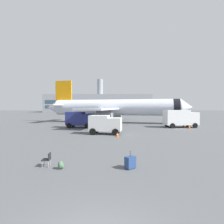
{
  "coord_description": "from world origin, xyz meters",
  "views": [
    {
      "loc": [
        0.59,
        -4.38,
        3.75
      ],
      "look_at": [
        0.51,
        23.24,
        3.0
      ],
      "focal_mm": 28.79,
      "sensor_mm": 36.0,
      "label": 1
    }
  ],
  "objects_px": {
    "safety_cone_near": "(118,135)",
    "safety_cone_far": "(114,119)",
    "safety_cone_outer": "(184,125)",
    "gate_chair": "(48,159)",
    "safety_cone_mid": "(190,127)",
    "cargo_van": "(105,124)",
    "traveller_backpack": "(61,165)",
    "airplane_at_gate": "(114,108)",
    "rolling_suitcase": "(131,162)",
    "service_truck": "(80,119)",
    "fuel_truck": "(181,118)"
  },
  "relations": [
    {
      "from": "fuel_truck",
      "to": "traveller_backpack",
      "type": "distance_m",
      "value": 27.37
    },
    {
      "from": "safety_cone_mid",
      "to": "rolling_suitcase",
      "type": "height_order",
      "value": "rolling_suitcase"
    },
    {
      "from": "service_truck",
      "to": "safety_cone_outer",
      "type": "distance_m",
      "value": 19.55
    },
    {
      "from": "cargo_van",
      "to": "safety_cone_near",
      "type": "height_order",
      "value": "cargo_van"
    },
    {
      "from": "safety_cone_near",
      "to": "safety_cone_far",
      "type": "distance_m",
      "value": 27.82
    },
    {
      "from": "safety_cone_near",
      "to": "traveller_backpack",
      "type": "xyz_separation_m",
      "value": [
        -3.77,
        -11.57,
        -0.06
      ]
    },
    {
      "from": "cargo_van",
      "to": "safety_cone_mid",
      "type": "distance_m",
      "value": 15.97
    },
    {
      "from": "fuel_truck",
      "to": "cargo_van",
      "type": "distance_m",
      "value": 15.95
    },
    {
      "from": "airplane_at_gate",
      "to": "service_truck",
      "type": "relative_size",
      "value": 7.03
    },
    {
      "from": "safety_cone_far",
      "to": "airplane_at_gate",
      "type": "bearing_deg",
      "value": -88.84
    },
    {
      "from": "safety_cone_mid",
      "to": "gate_chair",
      "type": "height_order",
      "value": "gate_chair"
    },
    {
      "from": "gate_chair",
      "to": "safety_cone_mid",
      "type": "bearing_deg",
      "value": 48.73
    },
    {
      "from": "safety_cone_mid",
      "to": "service_truck",
      "type": "bearing_deg",
      "value": 176.07
    },
    {
      "from": "cargo_van",
      "to": "safety_cone_far",
      "type": "distance_m",
      "value": 25.41
    },
    {
      "from": "safety_cone_mid",
      "to": "rolling_suitcase",
      "type": "xyz_separation_m",
      "value": [
        -12.45,
        -20.47,
        0.05
      ]
    },
    {
      "from": "rolling_suitcase",
      "to": "gate_chair",
      "type": "xyz_separation_m",
      "value": [
        -5.2,
        0.36,
        0.11
      ]
    },
    {
      "from": "traveller_backpack",
      "to": "safety_cone_outer",
      "type": "bearing_deg",
      "value": 54.06
    },
    {
      "from": "safety_cone_far",
      "to": "safety_cone_outer",
      "type": "distance_m",
      "value": 21.09
    },
    {
      "from": "service_truck",
      "to": "safety_cone_far",
      "type": "relative_size",
      "value": 6.73
    },
    {
      "from": "safety_cone_near",
      "to": "gate_chair",
      "type": "height_order",
      "value": "gate_chair"
    },
    {
      "from": "safety_cone_near",
      "to": "fuel_truck",
      "type": "bearing_deg",
      "value": 41.94
    },
    {
      "from": "safety_cone_far",
      "to": "rolling_suitcase",
      "type": "bearing_deg",
      "value": -88.84
    },
    {
      "from": "safety_cone_outer",
      "to": "gate_chair",
      "type": "height_order",
      "value": "gate_chair"
    },
    {
      "from": "airplane_at_gate",
      "to": "safety_cone_mid",
      "type": "height_order",
      "value": "airplane_at_gate"
    },
    {
      "from": "airplane_at_gate",
      "to": "service_truck",
      "type": "distance_m",
      "value": 12.45
    },
    {
      "from": "safety_cone_outer",
      "to": "gate_chair",
      "type": "bearing_deg",
      "value": -128.05
    },
    {
      "from": "fuel_truck",
      "to": "safety_cone_far",
      "type": "relative_size",
      "value": 8.28
    },
    {
      "from": "safety_cone_near",
      "to": "safety_cone_far",
      "type": "bearing_deg",
      "value": 90.72
    },
    {
      "from": "cargo_van",
      "to": "gate_chair",
      "type": "height_order",
      "value": "cargo_van"
    },
    {
      "from": "airplane_at_gate",
      "to": "gate_chair",
      "type": "height_order",
      "value": "airplane_at_gate"
    },
    {
      "from": "airplane_at_gate",
      "to": "cargo_van",
      "type": "xyz_separation_m",
      "value": [
        -1.44,
        -18.34,
        -2.21
      ]
    },
    {
      "from": "safety_cone_near",
      "to": "rolling_suitcase",
      "type": "xyz_separation_m",
      "value": [
        0.45,
        -11.5,
        0.1
      ]
    },
    {
      "from": "airplane_at_gate",
      "to": "safety_cone_outer",
      "type": "height_order",
      "value": "airplane_at_gate"
    },
    {
      "from": "safety_cone_far",
      "to": "gate_chair",
      "type": "xyz_separation_m",
      "value": [
        -4.4,
        -38.95,
        0.13
      ]
    },
    {
      "from": "service_truck",
      "to": "airplane_at_gate",
      "type": "bearing_deg",
      "value": 58.64
    },
    {
      "from": "cargo_van",
      "to": "safety_cone_mid",
      "type": "bearing_deg",
      "value": 24.12
    },
    {
      "from": "rolling_suitcase",
      "to": "traveller_backpack",
      "type": "bearing_deg",
      "value": -178.92
    },
    {
      "from": "fuel_truck",
      "to": "cargo_van",
      "type": "relative_size",
      "value": 1.33
    },
    {
      "from": "safety_cone_near",
      "to": "gate_chair",
      "type": "bearing_deg",
      "value": -113.1
    },
    {
      "from": "safety_cone_near",
      "to": "rolling_suitcase",
      "type": "height_order",
      "value": "rolling_suitcase"
    },
    {
      "from": "safety_cone_mid",
      "to": "gate_chair",
      "type": "xyz_separation_m",
      "value": [
        -17.65,
        -20.11,
        0.15
      ]
    },
    {
      "from": "traveller_backpack",
      "to": "airplane_at_gate",
      "type": "bearing_deg",
      "value": 83.72
    },
    {
      "from": "traveller_backpack",
      "to": "cargo_van",
      "type": "bearing_deg",
      "value": 81.37
    },
    {
      "from": "safety_cone_near",
      "to": "safety_cone_mid",
      "type": "relative_size",
      "value": 0.85
    },
    {
      "from": "safety_cone_far",
      "to": "safety_cone_mid",
      "type": "bearing_deg",
      "value": -54.89
    },
    {
      "from": "cargo_van",
      "to": "safety_cone_mid",
      "type": "xyz_separation_m",
      "value": [
        14.54,
        6.51,
        -1.11
      ]
    },
    {
      "from": "cargo_van",
      "to": "service_truck",
      "type": "bearing_deg",
      "value": 122.27
    },
    {
      "from": "safety_cone_near",
      "to": "gate_chair",
      "type": "xyz_separation_m",
      "value": [
        -4.75,
        -11.13,
        0.21
      ]
    },
    {
      "from": "safety_cone_outer",
      "to": "service_truck",
      "type": "bearing_deg",
      "value": -176.86
    },
    {
      "from": "rolling_suitcase",
      "to": "traveller_backpack",
      "type": "relative_size",
      "value": 2.29
    }
  ]
}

